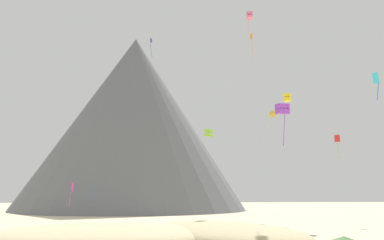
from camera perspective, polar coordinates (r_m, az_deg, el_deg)
The scene contains 16 objects.
dune_foreground_right at distance 50.78m, azimuth 4.43°, elevation -16.32°, with size 26.31×15.40×3.04m, color #C6B284.
dune_midground at distance 49.37m, azimuth -12.91°, elevation -16.25°, with size 27.84×19.75×2.97m, color beige.
bush_near_right at distance 46.69m, azimuth 21.37°, elevation -15.84°, with size 2.75×2.75×0.48m, color #477238.
bush_mid_center at distance 46.36m, azimuth -9.11°, elevation -16.47°, with size 1.09×1.09×0.47m, color #568442.
rock_massif at distance 127.04m, azimuth -8.23°, elevation -0.79°, with size 87.56×87.56×56.03m.
kite_blue_low at distance 76.59m, azimuth -14.46°, elevation -9.52°, with size 0.52×1.33×3.29m.
kite_red_mid at distance 74.50m, azimuth 20.53°, elevation -2.88°, with size 0.97×0.89×4.46m.
kite_cyan_mid at distance 55.87m, azimuth 25.35°, elevation 5.22°, with size 0.89×0.74×3.67m.
kite_violet_mid at distance 50.37m, azimuth 13.08°, elevation 1.56°, with size 1.54×1.60×5.52m.
kite_magenta_low at distance 70.04m, azimuth -17.18°, elevation -9.66°, with size 0.51×1.02×4.15m.
kite_orange_high at distance 86.97m, azimuth 8.72°, elevation 11.55°, with size 0.54×1.08×5.41m.
kite_yellow_mid at distance 70.83m, azimuth 13.78°, elevation 3.22°, with size 1.63×1.63×1.32m.
kite_gold_mid at distance 79.97m, azimuth 11.68°, elevation 0.84°, with size 1.42×1.11×3.28m.
kite_rainbow_high at distance 80.89m, azimuth 8.41°, elevation 14.88°, with size 1.35×1.41×3.71m.
kite_indigo_high at distance 83.10m, azimuth -6.01°, elevation 10.96°, with size 0.55×0.51×4.27m.
kite_lime_mid at distance 64.37m, azimuth 2.46°, elevation -1.90°, with size 1.60×1.60×1.35m.
Camera 1 is at (-6.90, -25.59, 4.97)m, focal length 36.42 mm.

